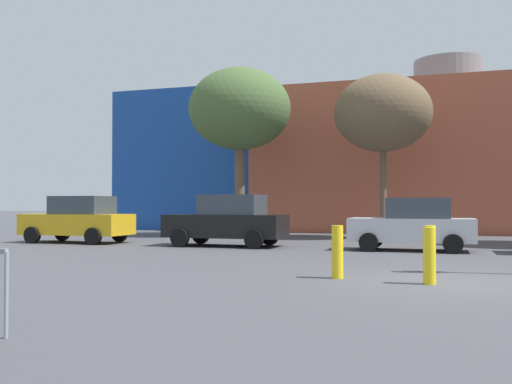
{
  "coord_description": "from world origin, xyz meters",
  "views": [
    {
      "loc": [
        -0.23,
        -12.05,
        1.54
      ],
      "look_at": [
        -6.33,
        7.0,
        1.98
      ],
      "focal_mm": 39.95,
      "sensor_mm": 36.0,
      "label": 1
    }
  ],
  "objects_px": {
    "bare_tree_1": "(240,110)",
    "bollard_yellow_2": "(430,249)",
    "parked_car_1": "(228,221)",
    "parked_car_2": "(413,224)",
    "bare_tree_2": "(383,113)",
    "bollard_yellow_1": "(429,256)",
    "bollard_yellow_0": "(337,252)",
    "parked_car_0": "(78,220)"
  },
  "relations": [
    {
      "from": "parked_car_2",
      "to": "parked_car_0",
      "type": "bearing_deg",
      "value": 0.0
    },
    {
      "from": "parked_car_0",
      "to": "bare_tree_2",
      "type": "relative_size",
      "value": 0.58
    },
    {
      "from": "parked_car_0",
      "to": "bare_tree_1",
      "type": "xyz_separation_m",
      "value": [
        4.57,
        6.64,
        5.27
      ]
    },
    {
      "from": "parked_car_1",
      "to": "bare_tree_1",
      "type": "height_order",
      "value": "bare_tree_1"
    },
    {
      "from": "parked_car_0",
      "to": "bollard_yellow_2",
      "type": "bearing_deg",
      "value": 155.56
    },
    {
      "from": "bare_tree_1",
      "to": "bollard_yellow_2",
      "type": "height_order",
      "value": "bare_tree_1"
    },
    {
      "from": "bare_tree_1",
      "to": "bollard_yellow_1",
      "type": "relative_size",
      "value": 7.49
    },
    {
      "from": "parked_car_2",
      "to": "bare_tree_1",
      "type": "bearing_deg",
      "value": -38.05
    },
    {
      "from": "parked_car_0",
      "to": "bollard_yellow_1",
      "type": "height_order",
      "value": "parked_car_0"
    },
    {
      "from": "parked_car_1",
      "to": "bollard_yellow_0",
      "type": "height_order",
      "value": "parked_car_1"
    },
    {
      "from": "parked_car_0",
      "to": "bare_tree_1",
      "type": "relative_size",
      "value": 0.52
    },
    {
      "from": "parked_car_2",
      "to": "bollard_yellow_2",
      "type": "relative_size",
      "value": 3.8
    },
    {
      "from": "parked_car_0",
      "to": "bollard_yellow_0",
      "type": "xyz_separation_m",
      "value": [
        11.83,
        -7.84,
        -0.38
      ]
    },
    {
      "from": "parked_car_1",
      "to": "parked_car_2",
      "type": "bearing_deg",
      "value": 180.0
    },
    {
      "from": "parked_car_1",
      "to": "bare_tree_1",
      "type": "xyz_separation_m",
      "value": [
        -1.87,
        6.64,
        5.26
      ]
    },
    {
      "from": "parked_car_0",
      "to": "bollard_yellow_0",
      "type": "bearing_deg",
      "value": 146.48
    },
    {
      "from": "parked_car_0",
      "to": "parked_car_2",
      "type": "height_order",
      "value": "parked_car_0"
    },
    {
      "from": "bollard_yellow_1",
      "to": "bollard_yellow_2",
      "type": "distance_m",
      "value": 1.96
    },
    {
      "from": "bollard_yellow_2",
      "to": "bare_tree_1",
      "type": "bearing_deg",
      "value": 125.32
    },
    {
      "from": "parked_car_1",
      "to": "bare_tree_1",
      "type": "bearing_deg",
      "value": -74.29
    },
    {
      "from": "parked_car_1",
      "to": "bollard_yellow_1",
      "type": "bearing_deg",
      "value": 131.57
    },
    {
      "from": "bollard_yellow_0",
      "to": "bollard_yellow_2",
      "type": "bearing_deg",
      "value": 41.48
    },
    {
      "from": "parked_car_2",
      "to": "bare_tree_1",
      "type": "relative_size",
      "value": 0.49
    },
    {
      "from": "bare_tree_2",
      "to": "bollard_yellow_2",
      "type": "bearing_deg",
      "value": -80.32
    },
    {
      "from": "parked_car_0",
      "to": "bollard_yellow_1",
      "type": "bearing_deg",
      "value": 149.15
    },
    {
      "from": "parked_car_0",
      "to": "bare_tree_1",
      "type": "distance_m",
      "value": 9.63
    },
    {
      "from": "parked_car_1",
      "to": "bollard_yellow_1",
      "type": "distance_m",
      "value": 10.93
    },
    {
      "from": "parked_car_0",
      "to": "parked_car_1",
      "type": "xyz_separation_m",
      "value": [
        6.43,
        0.0,
        0.01
      ]
    },
    {
      "from": "parked_car_1",
      "to": "bare_tree_2",
      "type": "relative_size",
      "value": 0.59
    },
    {
      "from": "parked_car_1",
      "to": "bare_tree_1",
      "type": "relative_size",
      "value": 0.53
    },
    {
      "from": "parked_car_0",
      "to": "parked_car_1",
      "type": "bearing_deg",
      "value": -180.0
    },
    {
      "from": "bare_tree_2",
      "to": "bollard_yellow_1",
      "type": "xyz_separation_m",
      "value": [
        2.21,
        -14.85,
        -5.15
      ]
    },
    {
      "from": "bollard_yellow_0",
      "to": "bollard_yellow_2",
      "type": "distance_m",
      "value": 2.45
    },
    {
      "from": "bare_tree_1",
      "to": "bare_tree_2",
      "type": "bearing_deg",
      "value": 0.37
    },
    {
      "from": "bollard_yellow_0",
      "to": "parked_car_2",
      "type": "bearing_deg",
      "value": 81.22
    },
    {
      "from": "parked_car_2",
      "to": "parked_car_1",
      "type": "bearing_deg",
      "value": -0.0
    },
    {
      "from": "bare_tree_2",
      "to": "bollard_yellow_1",
      "type": "height_order",
      "value": "bare_tree_2"
    },
    {
      "from": "bollard_yellow_1",
      "to": "bollard_yellow_2",
      "type": "height_order",
      "value": "bollard_yellow_1"
    },
    {
      "from": "parked_car_1",
      "to": "bollard_yellow_2",
      "type": "height_order",
      "value": "parked_car_1"
    },
    {
      "from": "parked_car_1",
      "to": "parked_car_0",
      "type": "bearing_deg",
      "value": 0.0
    },
    {
      "from": "parked_car_1",
      "to": "parked_car_2",
      "type": "distance_m",
      "value": 6.61
    },
    {
      "from": "parked_car_1",
      "to": "bare_tree_2",
      "type": "bearing_deg",
      "value": -127.03
    }
  ]
}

